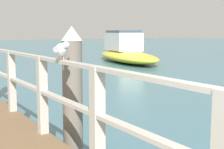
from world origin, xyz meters
TOP-DOWN VIEW (x-y plane):
  - dock_piling_near at (1.40, 3.71)m, footprint 0.29×0.29m
  - seagull_foreground at (1.03, 3.19)m, footprint 0.35×0.39m
  - boat_2 at (11.57, 17.18)m, footprint 4.46×8.44m

SIDE VIEW (x-z plane):
  - boat_2 at x=11.57m, z-range -0.34..1.68m
  - dock_piling_near at x=1.40m, z-range 0.01..2.01m
  - seagull_foreground at x=1.03m, z-range 1.62..1.83m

